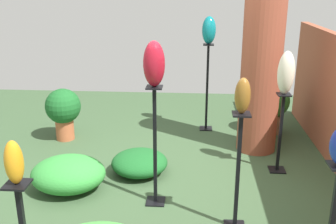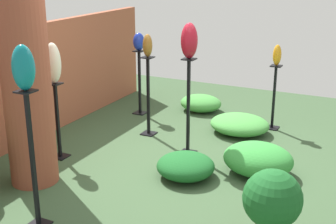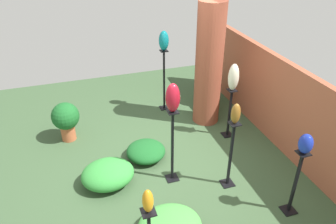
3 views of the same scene
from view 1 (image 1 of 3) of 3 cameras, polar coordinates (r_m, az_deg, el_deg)
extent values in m
plane|color=#385133|center=(4.72, -1.20, -10.26)|extent=(8.00, 8.00, 0.00)
cylinder|color=brown|center=(5.41, 13.43, 6.98)|extent=(0.54, 0.54, 2.48)
cube|color=black|center=(4.35, -1.81, -12.83)|extent=(0.20, 0.20, 0.01)
cube|color=black|center=(4.06, -1.90, -5.11)|extent=(0.04, 0.04, 1.29)
cube|color=black|center=(3.85, -2.00, 3.61)|extent=(0.16, 0.16, 0.02)
cube|color=black|center=(6.40, 5.51, -2.38)|extent=(0.20, 0.20, 0.01)
cube|color=black|center=(6.19, 5.69, 3.50)|extent=(0.04, 0.04, 1.37)
cube|color=black|center=(6.05, 5.90, 9.71)|extent=(0.16, 0.16, 0.02)
cube|color=black|center=(3.73, 10.10, -8.70)|extent=(0.04, 0.04, 1.16)
cube|color=black|center=(3.51, 10.61, -0.31)|extent=(0.16, 0.16, 0.02)
cube|color=black|center=(5.20, 15.50, -8.07)|extent=(0.20, 0.20, 0.01)
cube|color=black|center=(5.00, 15.98, -2.99)|extent=(0.04, 0.04, 1.00)
cube|color=black|center=(4.85, 16.48, 2.46)|extent=(0.16, 0.16, 0.01)
cube|color=black|center=(2.84, -21.07, -9.78)|extent=(0.16, 0.16, 0.01)
ellipsoid|color=maroon|center=(3.80, -2.04, 6.99)|extent=(0.21, 0.21, 0.45)
ellipsoid|color=#0F727A|center=(6.02, 5.96, 11.72)|extent=(0.20, 0.21, 0.41)
ellipsoid|color=brown|center=(3.46, 10.77, 2.33)|extent=(0.13, 0.14, 0.32)
ellipsoid|color=beige|center=(4.79, 16.76, 5.47)|extent=(0.19, 0.20, 0.51)
ellipsoid|color=orange|center=(2.77, -21.44, -6.82)|extent=(0.13, 0.12, 0.31)
cylinder|color=#B25B38|center=(6.12, -14.72, -2.48)|extent=(0.27, 0.27, 0.30)
sphere|color=#195923|center=(6.00, -15.00, 0.83)|extent=(0.52, 0.52, 0.52)
cylinder|color=#936B4C|center=(6.40, 14.63, -1.59)|extent=(0.33, 0.33, 0.29)
sphere|color=#338C38|center=(6.29, 14.90, 1.60)|extent=(0.53, 0.53, 0.53)
ellipsoid|color=#338C38|center=(4.65, -14.26, -8.70)|extent=(0.73, 0.85, 0.38)
ellipsoid|color=#195923|center=(4.90, -4.16, -7.33)|extent=(0.69, 0.69, 0.28)
camera|label=2|loc=(9.42, -13.44, 19.24)|focal=50.00mm
camera|label=3|loc=(2.27, -106.18, 36.51)|focal=35.00mm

